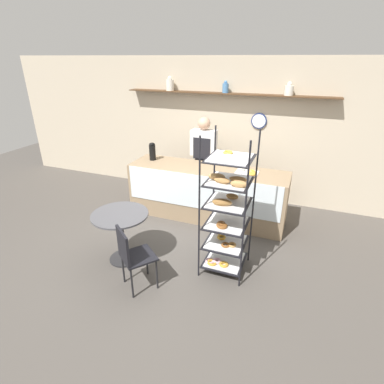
% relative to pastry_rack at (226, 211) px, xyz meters
% --- Properties ---
extents(ground_plane, '(14.00, 14.00, 0.00)m').
position_rel_pastry_rack_xyz_m(ground_plane, '(-0.70, 0.21, -0.89)').
color(ground_plane, '#4C4742').
extents(back_wall, '(10.00, 0.30, 2.70)m').
position_rel_pastry_rack_xyz_m(back_wall, '(-0.70, 2.42, 0.47)').
color(back_wall, beige).
rests_on(back_wall, ground_plane).
extents(display_counter, '(2.75, 0.73, 0.93)m').
position_rel_pastry_rack_xyz_m(display_counter, '(-0.70, 1.32, -0.42)').
color(display_counter, '#937A5B').
rests_on(display_counter, ground_plane).
extents(pastry_rack, '(0.57, 0.60, 1.90)m').
position_rel_pastry_rack_xyz_m(pastry_rack, '(0.00, 0.00, 0.00)').
color(pastry_rack, black).
rests_on(pastry_rack, ground_plane).
extents(person_worker, '(0.47, 0.24, 1.69)m').
position_rel_pastry_rack_xyz_m(person_worker, '(-0.95, 1.85, 0.04)').
color(person_worker, '#282833').
rests_on(person_worker, ground_plane).
extents(cafe_table, '(0.77, 0.77, 0.73)m').
position_rel_pastry_rack_xyz_m(cafe_table, '(-1.40, -0.31, -0.33)').
color(cafe_table, '#262628').
rests_on(cafe_table, ground_plane).
extents(cafe_chair, '(0.53, 0.53, 0.86)m').
position_rel_pastry_rack_xyz_m(cafe_chair, '(-0.95, -0.77, -0.37)').
color(cafe_chair, black).
rests_on(cafe_chair, ground_plane).
extents(coffee_carafe, '(0.12, 0.12, 0.32)m').
position_rel_pastry_rack_xyz_m(coffee_carafe, '(-1.79, 1.40, 0.20)').
color(coffee_carafe, black).
rests_on(coffee_carafe, display_counter).
extents(donut_tray_counter, '(0.37, 0.29, 0.05)m').
position_rel_pastry_rack_xyz_m(donut_tray_counter, '(-0.00, 1.34, 0.06)').
color(donut_tray_counter, silver).
rests_on(donut_tray_counter, display_counter).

